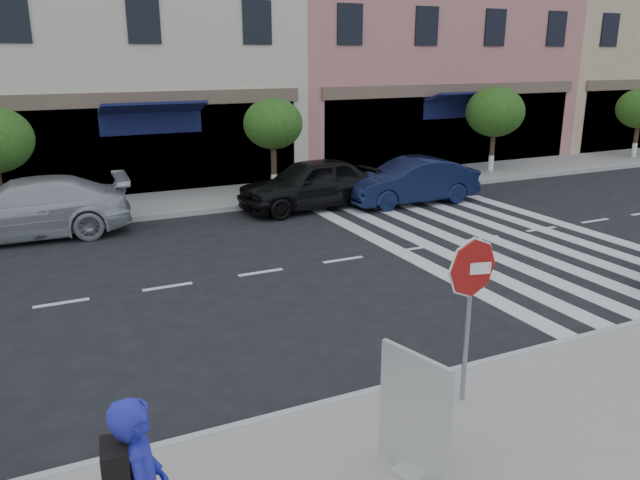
{
  "coord_description": "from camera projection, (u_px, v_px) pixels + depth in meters",
  "views": [
    {
      "loc": [
        -4.29,
        -7.96,
        4.52
      ],
      "look_at": [
        0.19,
        1.44,
        1.4
      ],
      "focal_mm": 35.0,
      "sensor_mm": 36.0,
      "label": 1
    }
  ],
  "objects": [
    {
      "name": "street_tree_ea",
      "position": [
        495.0,
        112.0,
        23.55
      ],
      "size": [
        2.2,
        2.2,
        3.19
      ],
      "color": "#473323",
      "rests_on": "sidewalk_far"
    },
    {
      "name": "poster_board",
      "position": [
        414.0,
        417.0,
        6.57
      ],
      "size": [
        0.4,
        0.92,
        1.43
      ],
      "rotation": [
        0.0,
        0.0,
        0.26
      ],
      "color": "beige",
      "rests_on": "sidewalk_near"
    },
    {
      "name": "street_tree_c",
      "position": [
        273.0,
        124.0,
        19.85
      ],
      "size": [
        1.9,
        1.9,
        3.04
      ],
      "color": "#473323",
      "rests_on": "sidewalk_far"
    },
    {
      "name": "building_east_far",
      "position": [
        600.0,
        24.0,
        32.82
      ],
      "size": [
        12.0,
        9.0,
        12.0
      ],
      "primitive_type": "cube",
      "color": "#D2B186",
      "rests_on": "ground"
    },
    {
      "name": "stop_sign",
      "position": [
        471.0,
        283.0,
        7.73
      ],
      "size": [
        0.76,
        0.25,
        2.24
      ],
      "rotation": [
        0.0,
        0.0,
        -0.28
      ],
      "color": "gray",
      "rests_on": "sidewalk_near"
    },
    {
      "name": "car_far_right",
      "position": [
        411.0,
        181.0,
        19.42
      ],
      "size": [
        4.29,
        1.58,
        1.4
      ],
      "primitive_type": "imported",
      "rotation": [
        0.0,
        0.0,
        -1.59
      ],
      "color": "black",
      "rests_on": "ground"
    },
    {
      "name": "building_east_mid",
      "position": [
        399.0,
        7.0,
        27.52
      ],
      "size": [
        13.0,
        9.0,
        13.0
      ],
      "primitive_type": "cube",
      "color": "#B9716E",
      "rests_on": "ground"
    },
    {
      "name": "ground",
      "position": [
        348.0,
        349.0,
        9.95
      ],
      "size": [
        120.0,
        120.0,
        0.0
      ],
      "primitive_type": "plane",
      "color": "black",
      "rests_on": "ground"
    },
    {
      "name": "building_centre",
      "position": [
        121.0,
        26.0,
        22.86
      ],
      "size": [
        11.0,
        9.0,
        11.0
      ],
      "primitive_type": "cube",
      "color": "beige",
      "rests_on": "ground"
    },
    {
      "name": "car_far_mid",
      "position": [
        311.0,
        184.0,
        18.76
      ],
      "size": [
        4.6,
        2.17,
        1.52
      ],
      "primitive_type": "imported",
      "rotation": [
        0.0,
        0.0,
        -1.49
      ],
      "color": "black",
      "rests_on": "ground"
    },
    {
      "name": "sidewalk_far",
      "position": [
        183.0,
        202.0,
        19.44
      ],
      "size": [
        60.0,
        3.0,
        0.15
      ],
      "primitive_type": "cube",
      "color": "gray",
      "rests_on": "ground"
    },
    {
      "name": "street_tree_eb",
      "position": [
        640.0,
        109.0,
        26.9
      ],
      "size": [
        2.0,
        2.0,
        2.94
      ],
      "color": "#473323",
      "rests_on": "sidewalk_far"
    },
    {
      "name": "car_far_left",
      "position": [
        24.0,
        209.0,
        15.76
      ],
      "size": [
        5.29,
        2.41,
        1.5
      ],
      "primitive_type": "imported",
      "rotation": [
        0.0,
        0.0,
        -1.63
      ],
      "color": "#A9AAAF",
      "rests_on": "ground"
    }
  ]
}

